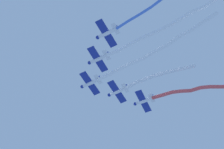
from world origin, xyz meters
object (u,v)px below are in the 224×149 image
(airplane_left_wing, at_px, (98,59))
(airplane_slot, at_px, (107,33))
(airplane_lead, at_px, (90,83))
(airplane_right_wing, at_px, (117,91))
(airplane_trail, at_px, (143,101))

(airplane_left_wing, height_order, airplane_slot, airplane_left_wing)
(airplane_lead, xyz_separation_m, airplane_slot, (12.80, 8.17, -0.30))
(airplane_left_wing, xyz_separation_m, airplane_right_wing, (-11.14, 1.85, 0.30))
(airplane_lead, distance_m, airplane_trail, 15.18)
(airplane_right_wing, bearing_deg, airplane_left_wing, 92.88)
(airplane_right_wing, bearing_deg, airplane_lead, 50.89)
(airplane_left_wing, relative_size, airplane_trail, 1.00)
(airplane_lead, xyz_separation_m, airplane_right_wing, (-4.74, 5.94, 0.30))
(airplane_slot, distance_m, airplane_trail, 22.57)
(airplane_right_wing, relative_size, airplane_trail, 1.00)
(airplane_trail, bearing_deg, airplane_lead, 46.92)
(airplane_left_wing, height_order, airplane_trail, same)
(airplane_left_wing, xyz_separation_m, airplane_slot, (6.40, 4.09, -0.30))
(airplane_right_wing, bearing_deg, airplane_slot, 109.58)
(airplane_left_wing, distance_m, airplane_right_wing, 11.30)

